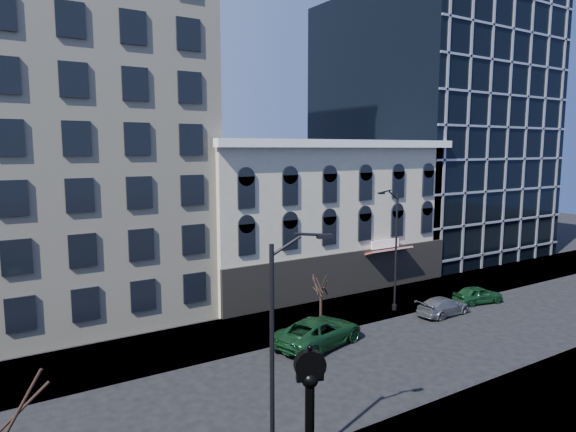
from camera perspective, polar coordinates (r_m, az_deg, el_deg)
ground at (r=27.16m, az=1.03°, el=-18.26°), size 160.00×160.00×0.00m
sidewalk_far at (r=33.56m, az=-6.74°, el=-13.04°), size 160.00×6.00×0.12m
cream_tower at (r=40.66m, az=-22.52°, el=17.59°), size 15.90×15.40×42.50m
victorian_row at (r=44.74m, az=2.61°, el=0.02°), size 22.60×11.19×12.50m
glass_office at (r=61.51m, az=15.48°, el=9.27°), size 20.00×20.15×28.00m
street_clock at (r=19.13m, az=2.42°, el=-21.87°), size 1.15×1.15×5.09m
street_lamp_near at (r=17.45m, az=0.29°, el=-8.58°), size 2.32×0.79×9.07m
street_lamp_far at (r=36.85m, az=11.42°, el=-0.27°), size 2.31×0.70×9.01m
bare_tree_near at (r=14.90m, az=-28.56°, el=-18.07°), size 4.22×4.22×7.24m
bare_tree_far at (r=35.10m, az=3.69°, el=-7.10°), size 2.21×2.21×3.79m
car_far_a at (r=31.69m, az=3.42°, el=-12.72°), size 6.72×4.43×1.72m
car_far_b at (r=38.79m, az=16.89°, el=-9.56°), size 4.51×1.99×1.29m
car_far_c at (r=42.47m, az=20.34°, el=-8.19°), size 4.17×2.40×1.34m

